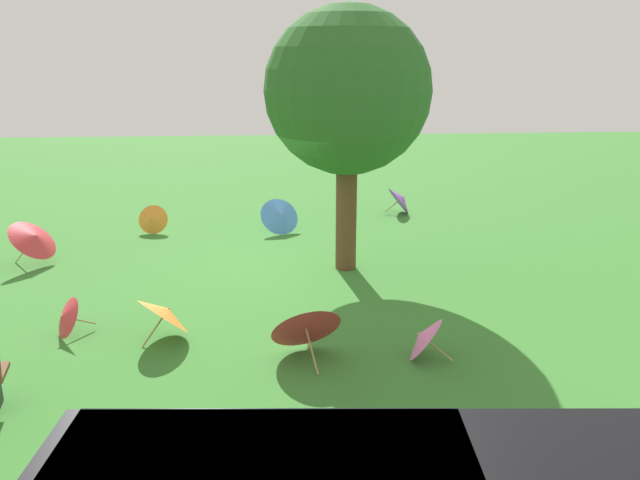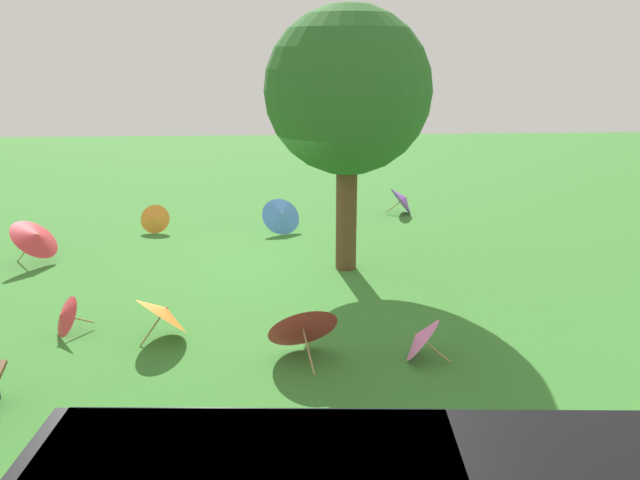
% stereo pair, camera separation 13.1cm
% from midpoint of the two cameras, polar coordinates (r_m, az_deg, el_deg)
% --- Properties ---
extents(ground, '(40.00, 40.00, 0.00)m').
position_cam_midpoint_polar(ground, '(11.82, -2.54, -2.54)').
color(ground, '#387A2D').
extents(shade_tree, '(2.90, 2.90, 4.69)m').
position_cam_midpoint_polar(shade_tree, '(11.19, 2.17, 13.18)').
color(shade_tree, brown).
rests_on(shade_tree, ground).
extents(parasol_purple_0, '(0.78, 0.85, 0.74)m').
position_cam_midpoint_polar(parasol_purple_0, '(15.85, 7.10, 3.69)').
color(parasol_purple_0, tan).
rests_on(parasol_purple_0, ground).
extents(parasol_red_1, '(0.67, 0.70, 0.58)m').
position_cam_midpoint_polar(parasol_red_1, '(9.66, -22.41, -6.46)').
color(parasol_red_1, tan).
rests_on(parasol_red_1, ground).
extents(parasol_red_2, '(1.08, 1.02, 0.88)m').
position_cam_midpoint_polar(parasol_red_2, '(8.31, -1.85, -7.56)').
color(parasol_red_2, tan).
rests_on(parasol_red_2, ground).
extents(parasol_pink_0, '(0.74, 0.80, 0.62)m').
position_cam_midpoint_polar(parasol_pink_0, '(8.40, 8.77, -8.65)').
color(parasol_pink_0, tan).
rests_on(parasol_pink_0, ground).
extents(parasol_orange_0, '(0.68, 0.70, 0.65)m').
position_cam_midpoint_polar(parasol_orange_0, '(14.49, -15.16, 1.84)').
color(parasol_orange_0, tan).
rests_on(parasol_orange_0, ground).
extents(parasol_blue_0, '(1.04, 0.90, 0.78)m').
position_cam_midpoint_polar(parasol_blue_0, '(14.07, -3.88, 2.22)').
color(parasol_blue_0, tan).
rests_on(parasol_blue_0, ground).
extents(parasol_red_3, '(1.04, 1.14, 0.91)m').
position_cam_midpoint_polar(parasol_red_3, '(12.99, -24.68, 0.18)').
color(parasol_red_3, tan).
rests_on(parasol_red_3, ground).
extents(parasol_orange_1, '(1.05, 1.08, 0.75)m').
position_cam_midpoint_polar(parasol_orange_1, '(9.04, -14.16, -6.38)').
color(parasol_orange_1, tan).
rests_on(parasol_orange_1, ground).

